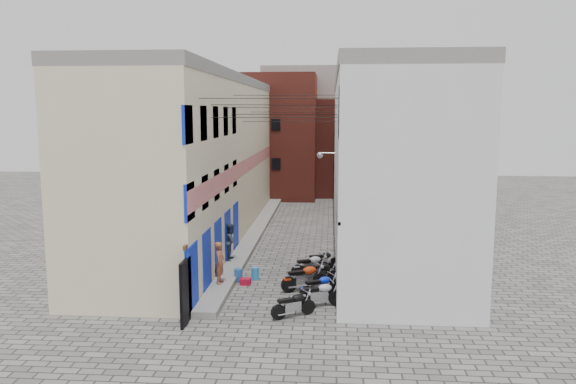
% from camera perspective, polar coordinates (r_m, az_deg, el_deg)
% --- Properties ---
extents(ground, '(90.00, 90.00, 0.00)m').
position_cam_1_polar(ground, '(19.50, -2.59, -12.98)').
color(ground, '#565351').
rests_on(ground, ground).
extents(plinth, '(0.90, 26.00, 0.25)m').
position_cam_1_polar(plinth, '(32.09, -3.40, -4.26)').
color(plinth, gray).
rests_on(plinth, ground).
extents(building_left, '(5.10, 27.00, 9.00)m').
position_cam_1_polar(building_left, '(31.92, -8.71, 3.54)').
color(building_left, beige).
rests_on(building_left, ground).
extents(building_right, '(5.94, 26.00, 9.00)m').
position_cam_1_polar(building_right, '(31.26, 9.46, 3.44)').
color(building_right, white).
rests_on(building_right, ground).
extents(building_far_brick_left, '(6.00, 6.00, 10.00)m').
position_cam_1_polar(building_far_brick_left, '(46.28, -0.87, 5.68)').
color(building_far_brick_left, maroon).
rests_on(building_far_brick_left, ground).
extents(building_far_brick_right, '(5.00, 6.00, 8.00)m').
position_cam_1_polar(building_far_brick_right, '(48.14, 5.31, 4.55)').
color(building_far_brick_right, maroon).
rests_on(building_far_brick_right, ground).
extents(building_far_concrete, '(8.00, 5.00, 11.00)m').
position_cam_1_polar(building_far_concrete, '(52.11, 1.95, 6.50)').
color(building_far_concrete, gray).
rests_on(building_far_concrete, ground).
extents(far_shopfront, '(2.00, 0.30, 2.40)m').
position_cam_1_polar(far_shopfront, '(43.69, 1.42, 0.52)').
color(far_shopfront, black).
rests_on(far_shopfront, ground).
extents(overhead_wires, '(5.80, 13.02, 1.32)m').
position_cam_1_polar(overhead_wires, '(25.78, -0.61, 8.39)').
color(overhead_wires, black).
rests_on(overhead_wires, ground).
extents(motorcycle_a, '(1.71, 1.33, 0.97)m').
position_cam_1_polar(motorcycle_a, '(19.69, 0.55, -11.25)').
color(motorcycle_a, black).
rests_on(motorcycle_a, ground).
extents(motorcycle_b, '(1.86, 1.02, 1.03)m').
position_cam_1_polar(motorcycle_b, '(20.68, 3.26, -10.22)').
color(motorcycle_b, '#B9B8BD').
rests_on(motorcycle_b, ground).
extents(motorcycle_c, '(1.78, 1.32, 1.00)m').
position_cam_1_polar(motorcycle_c, '(21.60, 3.32, -9.43)').
color(motorcycle_c, '#0D29D1').
rests_on(motorcycle_c, ground).
extents(motorcycle_d, '(2.07, 1.49, 1.16)m').
position_cam_1_polar(motorcycle_d, '(22.44, 1.71, -8.53)').
color(motorcycle_d, '#AC2E0C').
rests_on(motorcycle_d, ground).
extents(motorcycle_e, '(1.81, 0.60, 1.04)m').
position_cam_1_polar(motorcycle_e, '(23.35, 3.15, -8.03)').
color(motorcycle_e, black).
rests_on(motorcycle_e, ground).
extents(motorcycle_f, '(1.87, 1.28, 1.04)m').
position_cam_1_polar(motorcycle_f, '(24.33, 2.34, -7.35)').
color(motorcycle_f, '#AAA9AE').
rests_on(motorcycle_f, ground).
extents(motorcycle_g, '(1.76, 1.00, 0.97)m').
position_cam_1_polar(motorcycle_g, '(25.26, 3.49, -6.85)').
color(motorcycle_g, black).
rests_on(motorcycle_g, ground).
extents(person_a, '(0.44, 0.63, 1.68)m').
position_cam_1_polar(person_a, '(22.59, -6.95, -7.13)').
color(person_a, '#964E36').
rests_on(person_a, plinth).
extents(person_b, '(0.68, 0.85, 1.69)m').
position_cam_1_polar(person_b, '(26.07, -5.80, -5.03)').
color(person_b, '#2F3747').
rests_on(person_b, plinth).
extents(water_jug_near, '(0.44, 0.44, 0.55)m').
position_cam_1_polar(water_jug_near, '(23.70, -5.06, -8.42)').
color(water_jug_near, '#215BA8').
rests_on(water_jug_near, ground).
extents(water_jug_far, '(0.39, 0.39, 0.51)m').
position_cam_1_polar(water_jug_far, '(23.98, -3.36, -8.25)').
color(water_jug_far, '#2A85D4').
rests_on(water_jug_far, ground).
extents(red_crate, '(0.43, 0.33, 0.27)m').
position_cam_1_polar(red_crate, '(23.31, -4.35, -9.06)').
color(red_crate, '#A50B26').
rests_on(red_crate, ground).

